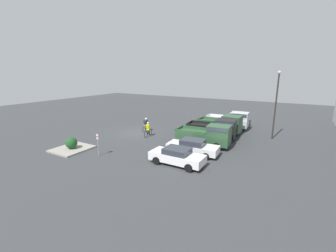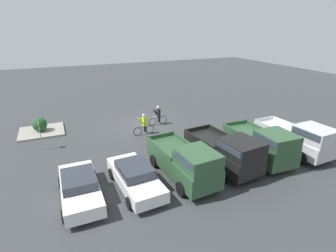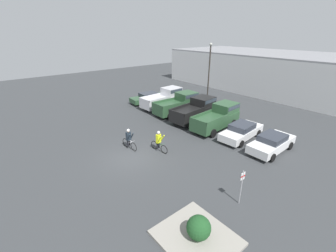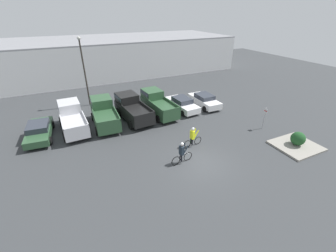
{
  "view_description": "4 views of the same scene",
  "coord_description": "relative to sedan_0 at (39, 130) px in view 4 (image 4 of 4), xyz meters",
  "views": [
    {
      "loc": [
        21.42,
        16.88,
        7.34
      ],
      "look_at": [
        -0.65,
        4.16,
        1.2
      ],
      "focal_mm": 24.0,
      "sensor_mm": 36.0,
      "label": 1
    },
    {
      "loc": [
        6.64,
        20.82,
        8.21
      ],
      "look_at": [
        -0.65,
        4.16,
        1.2
      ],
      "focal_mm": 28.0,
      "sensor_mm": 36.0,
      "label": 2
    },
    {
      "loc": [
        13.04,
        -7.25,
        8.76
      ],
      "look_at": [
        -0.65,
        4.16,
        1.2
      ],
      "focal_mm": 24.0,
      "sensor_mm": 36.0,
      "label": 3
    },
    {
      "loc": [
        -7.86,
        -10.91,
        9.95
      ],
      "look_at": [
        -0.65,
        4.16,
        1.2
      ],
      "focal_mm": 24.0,
      "sensor_mm": 36.0,
      "label": 4
    }
  ],
  "objects": [
    {
      "name": "ground_plane",
      "position": [
        10.56,
        -9.09,
        -0.69
      ],
      "size": [
        80.0,
        80.0,
        0.0
      ],
      "primitive_type": "plane",
      "color": "#383A3D"
    },
    {
      "name": "cyclist_0",
      "position": [
        11.16,
        -6.9,
        0.18
      ],
      "size": [
        1.8,
        0.5,
        1.74
      ],
      "color": "black",
      "rests_on": "ground_plane"
    },
    {
      "name": "pickup_truck_1",
      "position": [
        5.62,
        0.27,
        0.49
      ],
      "size": [
        2.44,
        5.27,
        2.3
      ],
      "color": "#2D5133",
      "rests_on": "ground_plane"
    },
    {
      "name": "warehouse_building",
      "position": [
        10.56,
        20.27,
        2.13
      ],
      "size": [
        41.81,
        14.72,
        5.64
      ],
      "color": "silver",
      "rests_on": "ground_plane"
    },
    {
      "name": "pickup_truck_3",
      "position": [
        11.17,
        0.35,
        0.47
      ],
      "size": [
        2.44,
        5.5,
        2.27
      ],
      "color": "#2D5133",
      "rests_on": "ground_plane"
    },
    {
      "name": "sedan_1",
      "position": [
        14.0,
        0.02,
        0.02
      ],
      "size": [
        2.18,
        4.77,
        1.39
      ],
      "color": "white",
      "rests_on": "ground_plane"
    },
    {
      "name": "pickup_truck_2",
      "position": [
        8.36,
        0.21,
        0.5
      ],
      "size": [
        2.7,
        5.46,
        2.28
      ],
      "color": "black",
      "rests_on": "ground_plane"
    },
    {
      "name": "sedan_2",
      "position": [
        16.8,
        -0.13,
        0.02
      ],
      "size": [
        1.94,
        4.5,
        1.39
      ],
      "color": "white",
      "rests_on": "ground_plane"
    },
    {
      "name": "pickup_truck_0",
      "position": [
        2.78,
        0.5,
        0.5
      ],
      "size": [
        2.37,
        5.44,
        2.29
      ],
      "color": "silver",
      "rests_on": "ground_plane"
    },
    {
      "name": "cyclist_1",
      "position": [
        9.32,
        -8.49,
        0.16
      ],
      "size": [
        1.79,
        0.5,
        1.73
      ],
      "color": "black",
      "rests_on": "ground_plane"
    },
    {
      "name": "lamppost",
      "position": [
        5.02,
        5.82,
        3.65
      ],
      "size": [
        0.36,
        0.36,
        7.47
      ],
      "color": "#2D2823",
      "rests_on": "ground_plane"
    },
    {
      "name": "sedan_0",
      "position": [
        0.0,
        0.0,
        0.0
      ],
      "size": [
        2.31,
        4.93,
        1.33
      ],
      "color": "#2D5133",
      "rests_on": "ground_plane"
    },
    {
      "name": "shrub",
      "position": [
        18.79,
        -10.56,
        0.02
      ],
      "size": [
        1.11,
        1.11,
        1.11
      ],
      "color": "#1E4C23",
      "rests_on": "curb_island"
    },
    {
      "name": "curb_island",
      "position": [
        18.74,
        -10.61,
        -0.61
      ],
      "size": [
        3.41,
        3.06,
        0.15
      ],
      "primitive_type": "cube",
      "color": "gray",
      "rests_on": "ground_plane"
    },
    {
      "name": "fire_lane_sign",
      "position": [
        18.63,
        -7.11,
        0.6
      ],
      "size": [
        0.06,
        0.3,
        2.11
      ],
      "color": "#9E9EA3",
      "rests_on": "ground_plane"
    }
  ]
}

